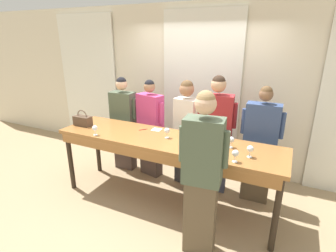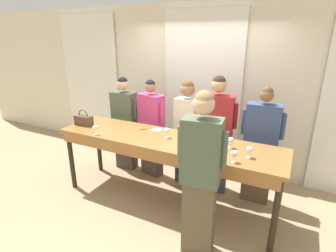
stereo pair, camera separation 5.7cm
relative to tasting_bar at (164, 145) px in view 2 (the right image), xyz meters
name	(u,v)px [view 2 (the right image)]	position (x,y,z in m)	size (l,w,h in m)	color
ground_plane	(166,201)	(0.00, 0.03, -0.89)	(18.00, 18.00, 0.00)	tan
wall_back	(203,89)	(0.00, 1.43, 0.51)	(12.00, 0.06, 2.80)	beige
curtain_panel_left	(91,82)	(-2.47, 1.37, 0.46)	(1.37, 0.03, 2.69)	white
curtain_panel_center	(201,93)	(0.00, 1.37, 0.46)	(1.37, 0.03, 2.69)	white
tasting_bar	(164,145)	(0.00, 0.00, 0.00)	(3.08, 0.77, 0.98)	#9E6633
wine_bottle	(192,145)	(0.51, -0.30, 0.22)	(0.08, 0.08, 0.34)	black
handbag	(84,120)	(-1.36, -0.04, 0.17)	(0.28, 0.13, 0.24)	brown
wine_glass_front_left	(186,135)	(0.29, 0.02, 0.19)	(0.08, 0.08, 0.14)	white
wine_glass_front_mid	(205,143)	(0.59, -0.10, 0.19)	(0.08, 0.08, 0.14)	white
wine_glass_front_right	(231,140)	(0.85, 0.11, 0.19)	(0.08, 0.08, 0.14)	white
wine_glass_center_left	(167,131)	(0.01, 0.06, 0.19)	(0.08, 0.08, 0.14)	white
wine_glass_center_mid	(250,150)	(1.10, -0.07, 0.19)	(0.08, 0.08, 0.14)	white
wine_glass_center_right	(95,128)	(-0.92, -0.28, 0.19)	(0.08, 0.08, 0.14)	white
wine_glass_back_left	(234,154)	(0.98, -0.26, 0.19)	(0.08, 0.08, 0.14)	white
wine_glass_back_mid	(216,152)	(0.79, -0.31, 0.19)	(0.08, 0.08, 0.14)	white
napkin	(157,130)	(-0.27, 0.27, 0.09)	(0.14, 0.14, 0.00)	white
pen	(143,129)	(-0.44, 0.18, 0.10)	(0.08, 0.11, 0.01)	maroon
guest_olive_jacket	(125,123)	(-1.11, 0.65, -0.05)	(0.52, 0.24, 1.64)	#473833
guest_pink_top	(151,128)	(-0.59, 0.65, -0.06)	(0.55, 0.30, 1.63)	#473833
guest_cream_sweater	(186,130)	(0.04, 0.65, 0.01)	(0.46, 0.25, 1.67)	#28282D
guest_striped_shirt	(216,134)	(0.51, 0.65, 0.02)	(0.57, 0.29, 1.77)	#383D51
guest_navy_coat	(260,146)	(1.14, 0.65, -0.04)	(0.56, 0.21, 1.67)	brown
host_pouring	(200,175)	(0.73, -0.61, 0.05)	(0.50, 0.28, 1.81)	brown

